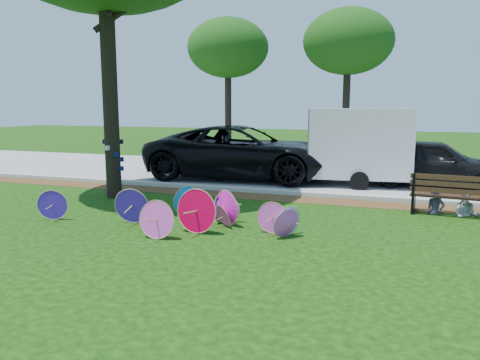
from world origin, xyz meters
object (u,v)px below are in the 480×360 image
object	(u,v)px
black_van	(242,152)
park_bench	(452,195)
person_left	(437,190)
dark_pickup	(433,163)
person_right	(467,192)
cargo_trailer	(360,143)
parasol_pile	(193,210)

from	to	relation	value
black_van	park_bench	bearing A→B (deg)	-123.59
black_van	person_left	world-z (taller)	black_van
black_van	park_bench	world-z (taller)	black_van
dark_pickup	person_right	bearing A→B (deg)	-170.02
dark_pickup	cargo_trailer	distance (m)	2.49
parasol_pile	black_van	bearing A→B (deg)	100.52
dark_pickup	park_bench	distance (m)	4.35
black_van	cargo_trailer	world-z (taller)	cargo_trailer
person_right	black_van	bearing A→B (deg)	167.77
park_bench	person_left	xyz separation A→B (m)	(-0.35, 0.05, 0.10)
parasol_pile	dark_pickup	world-z (taller)	dark_pickup
cargo_trailer	dark_pickup	bearing A→B (deg)	3.43
dark_pickup	person_left	distance (m)	4.28
parasol_pile	black_van	xyz separation A→B (m)	(-1.32, 7.11, 0.60)
park_bench	cargo_trailer	bearing A→B (deg)	129.79
cargo_trailer	park_bench	world-z (taller)	cargo_trailer
cargo_trailer	person_left	xyz separation A→B (m)	(2.28, -3.83, -0.84)
park_bench	person_right	bearing A→B (deg)	13.84
park_bench	dark_pickup	bearing A→B (deg)	99.23
parasol_pile	cargo_trailer	xyz separation A→B (m)	(2.91, 7.13, 1.06)
cargo_trailer	person_right	bearing A→B (deg)	-59.41
parasol_pile	person_left	size ratio (longest dim) A/B	5.11
black_van	park_bench	size ratio (longest dim) A/B	3.60
person_left	dark_pickup	bearing A→B (deg)	71.97
black_van	cargo_trailer	bearing A→B (deg)	-93.96
person_left	parasol_pile	bearing A→B (deg)	-164.52
parasol_pile	black_van	distance (m)	7.26
dark_pickup	person_left	xyz separation A→B (m)	(-0.08, -4.28, -0.19)
parasol_pile	person_right	bearing A→B (deg)	29.20
parasol_pile	park_bench	distance (m)	6.42
dark_pickup	parasol_pile	bearing A→B (deg)	146.93
park_bench	black_van	bearing A→B (deg)	156.28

